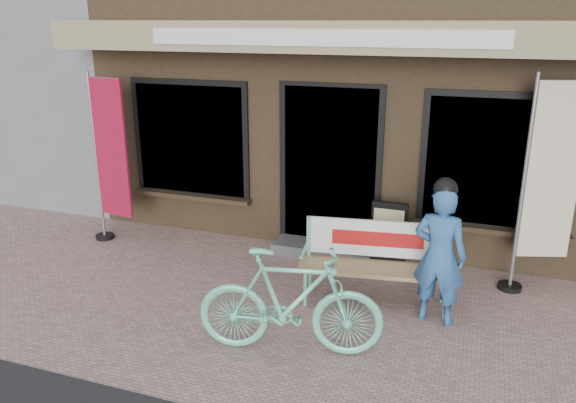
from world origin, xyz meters
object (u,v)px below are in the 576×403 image
at_px(person, 440,253).
at_px(nobori_red, 109,157).
at_px(menu_stand, 388,235).
at_px(bench, 376,256).
at_px(bicycle, 290,302).
at_px(nobori_cream, 547,184).

distance_m(person, nobori_red, 4.45).
relative_size(nobori_red, menu_stand, 2.70).
bearing_deg(nobori_red, bench, 0.04).
bearing_deg(bicycle, menu_stand, -26.35).
bearing_deg(nobori_red, person, -1.79).
bearing_deg(nobori_cream, bench, -170.10).
height_order(bench, person, person).
bearing_deg(nobori_cream, person, -149.59).
bearing_deg(bench, nobori_red, 163.35).
relative_size(bench, person, 1.10).
xyz_separation_m(nobori_cream, menu_stand, (-1.66, 0.01, -0.82)).
height_order(person, nobori_cream, nobori_cream).
height_order(bench, menu_stand, bench).
bearing_deg(bench, person, -28.24).
xyz_separation_m(person, menu_stand, (-0.68, 1.09, -0.31)).
distance_m(bench, menu_stand, 0.86).
distance_m(bicycle, menu_stand, 2.18).
distance_m(bicycle, nobori_cream, 3.12).
xyz_separation_m(bicycle, menu_stand, (0.53, 2.11, -0.07)).
xyz_separation_m(nobori_red, menu_stand, (3.69, 0.34, -0.75)).
bearing_deg(bench, nobori_cream, 18.55).
bearing_deg(nobori_red, bicycle, -21.28).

